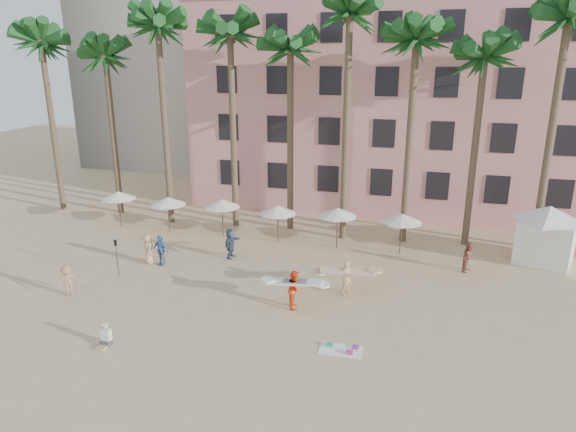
# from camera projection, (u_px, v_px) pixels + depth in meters

# --- Properties ---
(ground) EXTENTS (120.00, 120.00, 0.00)m
(ground) POSITION_uv_depth(u_px,v_px,m) (217.00, 338.00, 22.65)
(ground) COLOR #D1B789
(ground) RESTS_ON ground
(pink_hotel) EXTENTS (35.00, 14.00, 16.00)m
(pink_hotel) POSITION_uv_depth(u_px,v_px,m) (418.00, 105.00, 42.25)
(pink_hotel) COLOR #E89A8D
(pink_hotel) RESTS_ON ground
(palm_row) EXTENTS (44.40, 5.40, 16.30)m
(palm_row) POSITION_uv_depth(u_px,v_px,m) (311.00, 38.00, 32.39)
(palm_row) COLOR brown
(palm_row) RESTS_ON ground
(umbrella_row) EXTENTS (22.50, 2.70, 2.73)m
(umbrella_row) POSITION_uv_depth(u_px,v_px,m) (249.00, 206.00, 34.20)
(umbrella_row) COLOR #332B23
(umbrella_row) RESTS_ON ground
(cabana) EXTENTS (5.68, 5.68, 3.50)m
(cabana) POSITION_uv_depth(u_px,v_px,m) (547.00, 229.00, 30.50)
(cabana) COLOR white
(cabana) RESTS_ON ground
(beach_towel) EXTENTS (1.84, 1.07, 0.14)m
(beach_towel) POSITION_uv_depth(u_px,v_px,m) (342.00, 349.00, 21.76)
(beach_towel) COLOR white
(beach_towel) RESTS_ON ground
(carrier_yellow) EXTENTS (2.99, 1.73, 1.84)m
(carrier_yellow) POSITION_uv_depth(u_px,v_px,m) (347.00, 276.00, 26.56)
(carrier_yellow) COLOR tan
(carrier_yellow) RESTS_ON ground
(carrier_white) EXTENTS (2.75, 1.11, 1.94)m
(carrier_white) POSITION_uv_depth(u_px,v_px,m) (295.00, 288.00, 25.17)
(carrier_white) COLOR #FA4D1A
(carrier_white) RESTS_ON ground
(beachgoers) EXTENTS (21.11, 10.21, 1.88)m
(beachgoers) POSITION_uv_depth(u_px,v_px,m) (217.00, 254.00, 29.75)
(beachgoers) COLOR #35445D
(beachgoers) RESTS_ON ground
(paddle) EXTENTS (0.18, 0.04, 2.23)m
(paddle) POSITION_uv_depth(u_px,v_px,m) (116.00, 253.00, 28.54)
(paddle) COLOR black
(paddle) RESTS_ON ground
(seated_man) EXTENTS (0.42, 0.74, 0.96)m
(seated_man) POSITION_uv_depth(u_px,v_px,m) (105.00, 338.00, 22.02)
(seated_man) COLOR #3F3F4C
(seated_man) RESTS_ON ground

